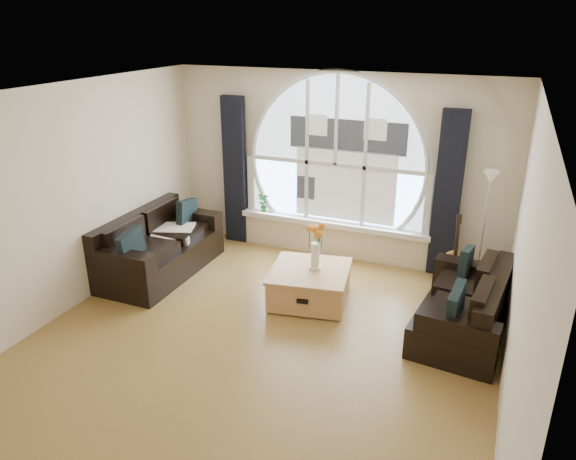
% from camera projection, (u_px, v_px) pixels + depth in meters
% --- Properties ---
extents(ground, '(5.00, 5.50, 0.01)m').
position_uv_depth(ground, '(257.00, 346.00, 5.89)').
color(ground, brown).
rests_on(ground, ground).
extents(ceiling, '(5.00, 5.50, 0.01)m').
position_uv_depth(ceiling, '(251.00, 96.00, 4.89)').
color(ceiling, silver).
rests_on(ceiling, ground).
extents(wall_back, '(5.00, 0.01, 2.70)m').
position_uv_depth(wall_back, '(336.00, 167.00, 7.75)').
color(wall_back, beige).
rests_on(wall_back, ground).
extents(wall_front, '(5.00, 0.01, 2.70)m').
position_uv_depth(wall_front, '(43.00, 402.00, 3.03)').
color(wall_front, beige).
rests_on(wall_front, ground).
extents(wall_left, '(0.01, 5.50, 2.70)m').
position_uv_depth(wall_left, '(62.00, 203.00, 6.27)').
color(wall_left, beige).
rests_on(wall_left, ground).
extents(wall_right, '(0.01, 5.50, 2.70)m').
position_uv_depth(wall_right, '(521.00, 275.00, 4.51)').
color(wall_right, beige).
rests_on(wall_right, ground).
extents(attic_slope, '(0.92, 5.50, 0.72)m').
position_uv_depth(attic_slope, '(501.00, 156.00, 4.24)').
color(attic_slope, silver).
rests_on(attic_slope, ground).
extents(arched_window, '(2.60, 0.06, 2.15)m').
position_uv_depth(arched_window, '(336.00, 149.00, 7.63)').
color(arched_window, silver).
rests_on(arched_window, wall_back).
extents(window_sill, '(2.90, 0.22, 0.08)m').
position_uv_depth(window_sill, '(333.00, 223.00, 7.98)').
color(window_sill, white).
rests_on(window_sill, wall_back).
extents(window_frame, '(2.76, 0.08, 2.15)m').
position_uv_depth(window_frame, '(336.00, 149.00, 7.60)').
color(window_frame, white).
rests_on(window_frame, wall_back).
extents(neighbor_house, '(1.70, 0.02, 1.50)m').
position_uv_depth(neighbor_house, '(346.00, 159.00, 7.61)').
color(neighbor_house, silver).
rests_on(neighbor_house, wall_back).
extents(curtain_left, '(0.35, 0.12, 2.30)m').
position_uv_depth(curtain_left, '(235.00, 171.00, 8.29)').
color(curtain_left, black).
rests_on(curtain_left, ground).
extents(curtain_right, '(0.35, 0.12, 2.30)m').
position_uv_depth(curtain_right, '(448.00, 196.00, 7.16)').
color(curtain_right, black).
rests_on(curtain_right, ground).
extents(sofa_left, '(0.96, 1.91, 0.85)m').
position_uv_depth(sofa_left, '(160.00, 246.00, 7.48)').
color(sofa_left, black).
rests_on(sofa_left, ground).
extents(sofa_right, '(1.02, 1.75, 0.74)m').
position_uv_depth(sofa_right, '(463.00, 301.00, 6.02)').
color(sofa_right, black).
rests_on(sofa_right, ground).
extents(coffee_chest, '(1.11, 1.11, 0.47)m').
position_uv_depth(coffee_chest, '(310.00, 284.00, 6.77)').
color(coffee_chest, '#AF7C49').
rests_on(coffee_chest, ground).
extents(throw_blanket, '(0.70, 0.70, 0.10)m').
position_uv_depth(throw_blanket, '(173.00, 233.00, 7.64)').
color(throw_blanket, silver).
rests_on(throw_blanket, sofa_left).
extents(vase_flowers, '(0.24, 0.24, 0.70)m').
position_uv_depth(vase_flowers, '(316.00, 240.00, 6.58)').
color(vase_flowers, white).
rests_on(vase_flowers, coffee_chest).
extents(floor_lamp, '(0.24, 0.24, 1.60)m').
position_uv_depth(floor_lamp, '(483.00, 230.00, 6.94)').
color(floor_lamp, '#B2B2B2').
rests_on(floor_lamp, ground).
extents(guitar, '(0.40, 0.31, 1.06)m').
position_uv_depth(guitar, '(456.00, 250.00, 7.03)').
color(guitar, brown).
rests_on(guitar, ground).
extents(potted_plant, '(0.19, 0.16, 0.30)m').
position_uv_depth(potted_plant, '(263.00, 202.00, 8.31)').
color(potted_plant, '#1E6023').
rests_on(potted_plant, window_sill).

